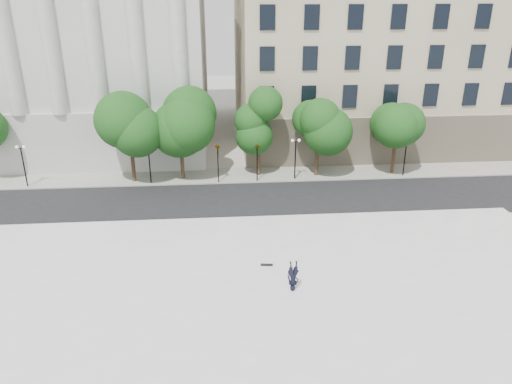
# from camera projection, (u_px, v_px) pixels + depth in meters

# --- Properties ---
(ground) EXTENTS (160.00, 160.00, 0.00)m
(ground) POSITION_uv_depth(u_px,v_px,m) (238.00, 342.00, 25.83)
(ground) COLOR beige
(ground) RESTS_ON ground
(plaza) EXTENTS (44.00, 22.00, 0.45)m
(plaza) POSITION_uv_depth(u_px,v_px,m) (236.00, 304.00, 28.49)
(plaza) COLOR white
(plaza) RESTS_ON ground
(street) EXTENTS (60.00, 8.00, 0.02)m
(street) POSITION_uv_depth(u_px,v_px,m) (228.00, 201.00, 42.36)
(street) COLOR black
(street) RESTS_ON ground
(far_sidewalk) EXTENTS (60.00, 4.00, 0.12)m
(far_sidewalk) POSITION_uv_depth(u_px,v_px,m) (227.00, 176.00, 47.85)
(far_sidewalk) COLOR #ABA99E
(far_sidewalk) RESTS_ON ground
(building_west) EXTENTS (31.50, 27.65, 25.60)m
(building_west) POSITION_uv_depth(u_px,v_px,m) (67.00, 24.00, 55.02)
(building_west) COLOR silver
(building_west) RESTS_ON ground
(building_east) EXTENTS (36.00, 26.15, 23.00)m
(building_east) POSITION_uv_depth(u_px,v_px,m) (391.00, 38.00, 58.69)
(building_east) COLOR beige
(building_east) RESTS_ON ground
(traffic_light_west) EXTENTS (0.77, 1.90, 4.25)m
(traffic_light_west) POSITION_uv_depth(u_px,v_px,m) (217.00, 144.00, 44.80)
(traffic_light_west) COLOR black
(traffic_light_west) RESTS_ON ground
(traffic_light_east) EXTENTS (0.59, 1.83, 4.23)m
(traffic_light_east) POSITION_uv_depth(u_px,v_px,m) (257.00, 144.00, 45.07)
(traffic_light_east) COLOR black
(traffic_light_east) RESTS_ON ground
(person_lying) EXTENTS (0.82, 1.96, 0.52)m
(person_lying) POSITION_uv_depth(u_px,v_px,m) (293.00, 286.00, 29.31)
(person_lying) COLOR black
(person_lying) RESTS_ON plaza
(skateboard) EXTENTS (0.81, 0.29, 0.08)m
(skateboard) POSITION_uv_depth(u_px,v_px,m) (267.00, 265.00, 31.93)
(skateboard) COLOR black
(skateboard) RESTS_ON plaza
(street_trees) EXTENTS (42.18, 4.88, 7.92)m
(street_trees) POSITION_uv_depth(u_px,v_px,m) (215.00, 126.00, 45.35)
(street_trees) COLOR #382619
(street_trees) RESTS_ON ground
(lamp_posts) EXTENTS (35.80, 0.28, 4.17)m
(lamp_posts) POSITION_uv_depth(u_px,v_px,m) (222.00, 153.00, 45.47)
(lamp_posts) COLOR black
(lamp_posts) RESTS_ON ground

